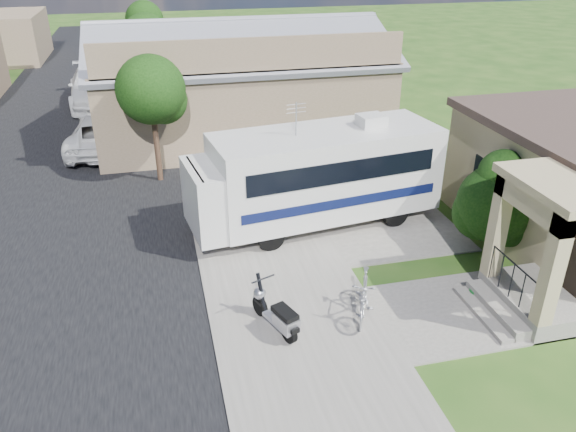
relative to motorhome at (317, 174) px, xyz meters
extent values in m
plane|color=#1C4312|center=(-0.83, -4.30, -1.68)|extent=(120.00, 120.00, 0.00)
cube|color=black|center=(-8.33, 5.70, -1.67)|extent=(9.00, 80.00, 0.02)
cube|color=#66625C|center=(-1.83, 5.70, -1.65)|extent=(4.00, 80.00, 0.06)
cube|color=#66625C|center=(0.67, 0.20, -1.65)|extent=(7.00, 6.00, 0.05)
cube|color=#66625C|center=(2.17, -5.30, -1.65)|extent=(4.00, 3.00, 0.05)
cube|color=black|center=(4.65, -1.60, 0.02)|extent=(0.04, 1.10, 1.20)
cube|color=black|center=(4.65, -5.60, -0.13)|extent=(0.04, 0.95, 2.10)
cube|color=#66625C|center=(3.87, -5.60, -1.43)|extent=(1.60, 2.40, 0.50)
cube|color=#66625C|center=(2.87, -5.60, -1.52)|extent=(0.40, 2.16, 0.32)
cube|color=#66625C|center=(2.52, -5.60, -1.60)|extent=(0.35, 2.16, 0.16)
cube|color=#8A7E58|center=(3.24, -4.58, 0.17)|extent=(0.35, 0.35, 2.70)
cube|color=#8A7E58|center=(3.24, -6.63, 0.17)|extent=(0.35, 0.35, 2.70)
cube|color=#8A7E58|center=(3.24, -5.60, 1.27)|extent=(0.35, 2.40, 0.50)
cube|color=#8A7E58|center=(4.07, -5.60, 1.62)|extent=(2.10, 2.70, 0.20)
cylinder|color=black|center=(3.12, -5.60, -0.28)|extent=(0.04, 1.70, 0.04)
cube|color=brown|center=(-0.83, 9.70, 0.12)|extent=(12.00, 8.00, 3.60)
cube|color=slate|center=(-0.83, 7.70, 2.47)|extent=(12.50, 4.40, 1.78)
cube|color=slate|center=(-0.83, 11.70, 2.47)|extent=(12.50, 4.40, 1.78)
cube|color=slate|center=(-0.83, 9.70, 3.17)|extent=(12.50, 0.50, 0.22)
cube|color=brown|center=(-0.83, 5.80, 2.47)|extent=(11.76, 0.20, 1.30)
cylinder|color=black|center=(-4.63, 4.70, -0.10)|extent=(0.20, 0.20, 3.15)
sphere|color=black|center=(-4.63, 4.70, 1.70)|extent=(2.40, 2.40, 2.40)
sphere|color=black|center=(-4.23, 4.90, 1.25)|extent=(1.68, 1.68, 1.68)
cylinder|color=black|center=(-4.63, 14.70, -0.03)|extent=(0.20, 0.20, 3.29)
sphere|color=black|center=(-4.63, 14.70, 1.85)|extent=(2.40, 2.40, 2.40)
sphere|color=black|center=(-4.23, 14.90, 1.38)|extent=(1.68, 1.68, 1.68)
cylinder|color=black|center=(-4.63, 23.70, -0.17)|extent=(0.20, 0.20, 3.01)
sphere|color=black|center=(-4.63, 23.70, 1.55)|extent=(2.40, 2.40, 2.40)
sphere|color=black|center=(-4.23, 23.90, 1.12)|extent=(1.68, 1.68, 1.68)
cube|color=silver|center=(0.29, 0.04, 0.03)|extent=(7.11, 3.35, 2.54)
cube|color=silver|center=(-3.49, -0.48, -0.26)|extent=(1.09, 2.41, 1.95)
cube|color=black|center=(-3.66, -0.50, 0.28)|extent=(0.34, 2.07, 0.88)
cube|color=black|center=(0.46, -1.19, 0.49)|extent=(5.76, 0.82, 0.64)
cube|color=black|center=(0.12, 1.26, 0.49)|extent=(5.76, 0.82, 0.64)
cube|color=#0B1138|center=(0.46, -1.18, -0.48)|extent=(6.10, 0.86, 0.29)
cube|color=#0B1138|center=(0.12, 1.26, -0.48)|extent=(6.10, 0.86, 0.29)
cube|color=silver|center=(1.74, 0.24, 1.48)|extent=(0.87, 0.78, 0.34)
cylinder|color=#A5A5AD|center=(-0.68, -0.09, 1.79)|extent=(0.04, 0.04, 0.98)
cylinder|color=black|center=(-1.73, -1.32, -1.24)|extent=(0.81, 0.38, 0.78)
cylinder|color=black|center=(-2.03, 0.81, -1.24)|extent=(0.81, 0.38, 0.78)
cylinder|color=black|center=(2.33, -0.76, -1.24)|extent=(0.81, 0.38, 0.78)
cylinder|color=black|center=(2.04, 1.37, -1.24)|extent=(0.81, 0.38, 0.78)
cylinder|color=black|center=(4.43, -2.76, -1.23)|extent=(0.18, 0.18, 0.90)
sphere|color=black|center=(4.43, -2.76, -0.22)|extent=(2.25, 2.25, 2.25)
sphere|color=black|center=(4.88, -2.42, 0.23)|extent=(1.80, 1.80, 1.80)
sphere|color=black|center=(4.09, -2.54, -0.55)|extent=(1.57, 1.57, 1.57)
sphere|color=black|center=(4.66, -3.10, -0.67)|extent=(1.35, 1.35, 1.35)
sphere|color=black|center=(4.43, -2.76, 0.68)|extent=(1.35, 1.35, 1.35)
cylinder|color=black|center=(-2.19, -5.45, -1.38)|extent=(0.30, 0.50, 0.48)
cylinder|color=black|center=(-2.62, -4.33, -1.38)|extent=(0.30, 0.50, 0.48)
cube|color=#A5A5AD|center=(-2.38, -4.94, -1.31)|extent=(0.52, 0.68, 0.09)
cube|color=#A5A5AD|center=(-2.23, -5.35, -1.16)|extent=(0.56, 0.70, 0.33)
cube|color=black|center=(-2.25, -5.30, -0.94)|extent=(0.54, 0.73, 0.13)
cube|color=black|center=(-2.13, -5.60, -1.18)|extent=(0.26, 0.28, 0.11)
cylinder|color=black|center=(-2.59, -4.40, -0.94)|extent=(0.22, 0.38, 0.91)
sphere|color=#A5A5AD|center=(-2.62, -4.33, -1.02)|extent=(0.31, 0.31, 0.31)
sphere|color=black|center=(-2.65, -4.24, -1.02)|extent=(0.13, 0.13, 0.13)
cylinder|color=black|center=(-2.56, -4.48, -0.52)|extent=(0.58, 0.25, 0.04)
cube|color=black|center=(-2.62, -4.33, -1.25)|extent=(0.25, 0.34, 0.07)
imported|color=#A5A5AD|center=(-0.25, -4.90, -1.12)|extent=(1.24, 1.90, 1.11)
imported|color=silver|center=(-6.75, 8.65, -0.94)|extent=(3.02, 5.57, 1.48)
imported|color=silver|center=(-7.55, 16.06, -0.77)|extent=(2.96, 6.39, 1.81)
cylinder|color=#125A20|center=(2.84, -4.81, -1.59)|extent=(0.40, 0.40, 0.18)
camera|label=1|loc=(-4.53, -15.06, 6.52)|focal=35.00mm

